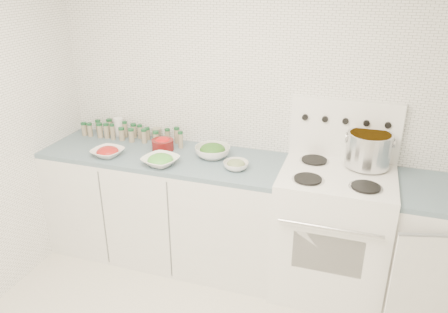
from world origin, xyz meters
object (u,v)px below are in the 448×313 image
stove (332,228)px  bowl_snowpea (160,160)px  bowl_tomato (108,152)px  stock_pot (369,148)px

stove → bowl_snowpea: (-1.23, -0.19, 0.44)m
stove → bowl_tomato: stove is taller
stove → stock_pot: bearing=42.5°
bowl_snowpea → stock_pot: bearing=13.9°
stock_pot → bowl_tomato: 1.88m
bowl_tomato → stove: bearing=5.5°
stove → bowl_tomato: size_ratio=5.25×
stove → stock_pot: stove is taller
stove → bowl_snowpea: size_ratio=4.52×
bowl_tomato → bowl_snowpea: 0.45m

